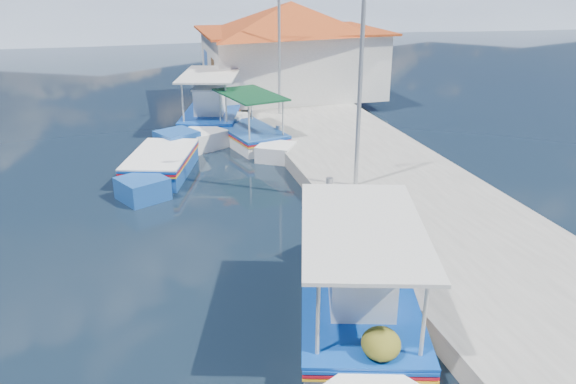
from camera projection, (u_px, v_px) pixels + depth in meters
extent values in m
plane|color=black|center=(208.00, 250.00, 13.90)|extent=(160.00, 160.00, 0.00)
cube|color=#A8A59D|center=(348.00, 150.00, 20.61)|extent=(5.00, 44.00, 0.50)
cylinder|color=#A5A8AD|center=(407.00, 265.00, 11.88)|extent=(0.20, 0.20, 0.30)
cylinder|color=#A5A8AD|center=(330.00, 183.00, 16.37)|extent=(0.20, 0.20, 0.30)
cylinder|color=#A5A8AD|center=(279.00, 129.00, 21.76)|extent=(0.20, 0.20, 0.30)
cylinder|color=#A5A8AD|center=(248.00, 97.00, 27.15)|extent=(0.20, 0.20, 0.30)
cube|color=white|center=(358.00, 319.00, 10.81)|extent=(3.11, 4.45, 0.88)
cube|color=white|center=(285.00, 257.00, 12.89)|extent=(2.00, 2.00, 0.98)
cube|color=#0C3E9F|center=(359.00, 301.00, 10.66)|extent=(3.20, 4.59, 0.06)
cube|color=red|center=(359.00, 304.00, 10.69)|extent=(3.20, 4.59, 0.05)
cube|color=yellow|center=(359.00, 307.00, 10.71)|extent=(3.20, 4.59, 0.04)
cube|color=#0C3E9F|center=(359.00, 298.00, 10.64)|extent=(3.21, 4.55, 0.05)
cube|color=brown|center=(359.00, 299.00, 10.65)|extent=(2.93, 4.33, 0.05)
cube|color=white|center=(370.00, 282.00, 10.24)|extent=(1.42, 1.48, 1.02)
cube|color=silver|center=(371.00, 255.00, 10.04)|extent=(1.55, 1.60, 0.06)
cylinder|color=beige|center=(275.00, 239.00, 11.32)|extent=(0.07, 0.07, 1.49)
cylinder|color=beige|center=(341.00, 221.00, 12.12)|extent=(0.07, 0.07, 1.49)
cylinder|color=beige|center=(388.00, 324.00, 8.63)|extent=(0.07, 0.07, 1.49)
cylinder|color=beige|center=(464.00, 294.00, 9.43)|extent=(0.07, 0.07, 1.49)
cube|color=silver|center=(363.00, 227.00, 10.10)|extent=(3.21, 4.48, 0.07)
ellipsoid|color=#4C5516|center=(304.00, 263.00, 11.40)|extent=(0.71, 0.78, 0.53)
ellipsoid|color=#4C5516|center=(318.00, 248.00, 12.10)|extent=(0.60, 0.65, 0.45)
ellipsoid|color=#4C5516|center=(432.00, 331.00, 9.32)|extent=(0.63, 0.70, 0.47)
sphere|color=#E64807|center=(380.00, 242.00, 11.29)|extent=(0.37, 0.37, 0.37)
cube|color=white|center=(251.00, 140.00, 21.98)|extent=(2.42, 3.49, 0.81)
cube|color=white|center=(253.00, 124.00, 23.93)|extent=(1.69, 1.69, 0.90)
cube|color=white|center=(249.00, 157.00, 20.06)|extent=(1.64, 1.64, 0.77)
cube|color=#0C3E9F|center=(251.00, 131.00, 21.85)|extent=(2.49, 3.60, 0.05)
cube|color=red|center=(251.00, 133.00, 21.87)|extent=(2.49, 3.60, 0.04)
cube|color=yellow|center=(251.00, 134.00, 21.89)|extent=(2.49, 3.60, 0.03)
cube|color=#194A98|center=(251.00, 129.00, 21.82)|extent=(2.50, 3.57, 0.04)
cube|color=brown|center=(251.00, 130.00, 21.83)|extent=(2.27, 3.40, 0.04)
cylinder|color=beige|center=(235.00, 105.00, 22.81)|extent=(0.06, 0.06, 1.37)
cylinder|color=beige|center=(269.00, 104.00, 22.84)|extent=(0.06, 0.06, 1.37)
cylinder|color=beige|center=(230.00, 122.00, 20.33)|extent=(0.06, 0.06, 1.37)
cylinder|color=beige|center=(268.00, 121.00, 20.35)|extent=(0.06, 0.06, 1.37)
cube|color=#0B3B1F|center=(250.00, 95.00, 21.33)|extent=(2.50, 3.51, 0.06)
cube|color=#194A98|center=(162.00, 168.00, 18.88)|extent=(2.72, 3.74, 0.93)
cube|color=#194A98|center=(138.00, 148.00, 20.59)|extent=(1.71, 1.71, 1.03)
cube|color=#194A98|center=(189.00, 188.00, 17.19)|extent=(1.67, 1.67, 0.88)
cube|color=#0C3E9F|center=(161.00, 156.00, 18.72)|extent=(2.80, 3.85, 0.06)
cube|color=red|center=(161.00, 158.00, 18.75)|extent=(2.80, 3.85, 0.05)
cube|color=yellow|center=(161.00, 160.00, 18.78)|extent=(2.80, 3.85, 0.04)
cube|color=white|center=(161.00, 154.00, 18.70)|extent=(2.81, 3.82, 0.05)
cube|color=brown|center=(161.00, 154.00, 18.71)|extent=(2.56, 3.63, 0.05)
cube|color=white|center=(212.00, 124.00, 24.15)|extent=(3.14, 4.47, 0.95)
cube|color=white|center=(188.00, 108.00, 26.25)|extent=(2.06, 2.06, 1.05)
cube|color=white|center=(240.00, 139.00, 22.07)|extent=(2.01, 2.01, 0.90)
cube|color=#0C3E9F|center=(212.00, 114.00, 23.99)|extent=(3.23, 4.60, 0.06)
cube|color=red|center=(212.00, 116.00, 24.02)|extent=(3.23, 4.60, 0.05)
cube|color=yellow|center=(212.00, 117.00, 24.04)|extent=(3.23, 4.60, 0.04)
cube|color=#0C3E9F|center=(211.00, 112.00, 23.96)|extent=(3.24, 4.57, 0.05)
cube|color=brown|center=(211.00, 113.00, 23.97)|extent=(2.95, 4.34, 0.05)
cube|color=white|center=(214.00, 101.00, 23.53)|extent=(1.47, 1.57, 1.10)
cube|color=silver|center=(213.00, 87.00, 23.32)|extent=(1.60, 1.70, 0.06)
cylinder|color=beige|center=(177.00, 89.00, 24.63)|extent=(0.07, 0.07, 1.61)
cylinder|color=beige|center=(212.00, 85.00, 25.43)|extent=(0.07, 0.07, 1.61)
cylinder|color=beige|center=(208.00, 104.00, 21.92)|extent=(0.07, 0.07, 1.61)
cylinder|color=beige|center=(247.00, 99.00, 22.73)|extent=(0.07, 0.07, 1.61)
cube|color=silver|center=(210.00, 74.00, 23.38)|extent=(3.24, 4.50, 0.07)
cube|color=white|center=(291.00, 63.00, 28.12)|extent=(8.00, 6.00, 3.00)
cube|color=#AA4317|center=(291.00, 30.00, 27.55)|extent=(8.64, 6.48, 0.10)
pyramid|color=#AA4317|center=(291.00, 16.00, 27.31)|extent=(10.49, 10.49, 1.40)
cube|color=brown|center=(214.00, 81.00, 26.45)|extent=(0.06, 1.00, 2.00)
cube|color=#0C3E9F|center=(206.00, 60.00, 28.48)|extent=(0.06, 1.20, 0.90)
cylinder|color=#A5A8AD|center=(360.00, 82.00, 15.51)|extent=(0.12, 0.12, 6.00)
cylinder|color=#A5A8AD|center=(279.00, 42.00, 23.59)|extent=(0.12, 0.12, 6.00)
cone|color=gray|center=(93.00, 6.00, 62.08)|extent=(96.00, 96.00, 5.50)
cone|color=gray|center=(351.00, 9.00, 69.62)|extent=(76.80, 76.80, 3.80)
cone|color=gray|center=(528.00, 4.00, 75.56)|extent=(89.60, 89.60, 4.20)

